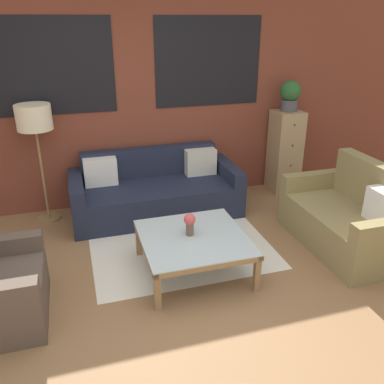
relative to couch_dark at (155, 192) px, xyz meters
name	(u,v)px	position (x,y,z in m)	size (l,w,h in m)	color
ground_plane	(191,308)	(-0.11, -1.95, -0.28)	(16.00, 16.00, 0.00)	#8E6642
wall_back_brick	(136,96)	(-0.11, 0.49, 1.13)	(8.40, 0.09, 2.80)	brown
rug	(177,240)	(0.07, -0.78, -0.28)	(1.92, 1.78, 0.00)	silver
couch_dark	(155,192)	(0.00, 0.00, 0.00)	(2.08, 0.88, 0.78)	#1E2338
settee_vintage	(349,219)	(1.83, -1.41, 0.03)	(0.80, 1.43, 0.92)	olive
coffee_table	(194,241)	(0.07, -1.42, 0.06)	(1.00, 1.00, 0.39)	silver
floor_lamp	(34,122)	(-1.33, 0.20, 0.95)	(0.40, 0.40, 1.43)	olive
drawer_cabinet	(285,152)	(1.93, 0.22, 0.30)	(0.38, 0.40, 1.15)	tan
potted_plant	(290,95)	(1.93, 0.22, 1.09)	(0.27, 0.27, 0.41)	#47474C
flower_vase	(190,223)	(0.05, -1.37, 0.24)	(0.11, 0.11, 0.22)	brown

